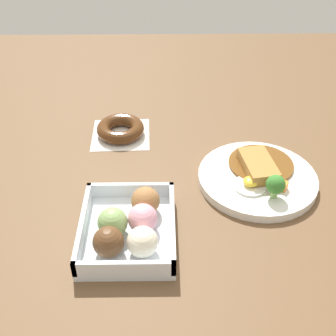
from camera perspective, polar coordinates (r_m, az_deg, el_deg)
ground_plane at (r=0.93m, az=7.42°, el=-0.54°), size 1.60×1.60×0.00m
curry_plate at (r=0.91m, az=11.72°, el=-1.09°), size 0.24×0.24×0.07m
donut_box at (r=0.77m, az=-5.07°, el=-7.75°), size 0.20×0.17×0.06m
chocolate_ring_donut at (r=1.04m, az=-6.24°, el=5.07°), size 0.14×0.14×0.03m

